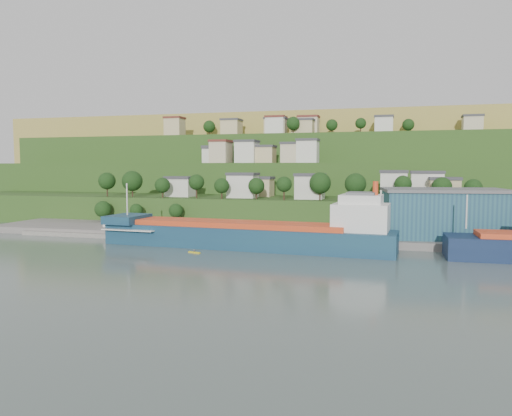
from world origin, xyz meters
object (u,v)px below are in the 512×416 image
(cargo_ship_near, at_px, (254,236))
(warehouse, at_px, (443,213))
(caravan, at_px, (115,224))
(kayak_orange, at_px, (250,251))

(cargo_ship_near, distance_m, warehouse, 50.56)
(caravan, bearing_deg, warehouse, -12.64)
(cargo_ship_near, relative_size, kayak_orange, 24.75)
(caravan, bearing_deg, cargo_ship_near, -32.46)
(warehouse, bearing_deg, cargo_ship_near, -164.92)
(cargo_ship_near, height_order, kayak_orange, cargo_ship_near)
(kayak_orange, bearing_deg, warehouse, 38.85)
(kayak_orange, bearing_deg, cargo_ship_near, 105.66)
(cargo_ship_near, relative_size, warehouse, 2.28)
(cargo_ship_near, xyz_separation_m, caravan, (-49.41, 16.06, -0.31))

